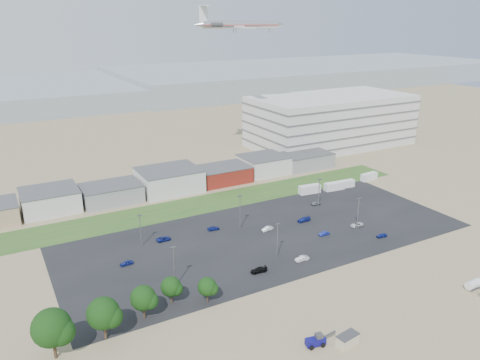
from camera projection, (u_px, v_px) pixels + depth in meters
ground at (291, 269)px, 120.18m from camera, size 700.00×700.00×0.00m
parking_lot at (266, 235)px, 139.01m from camera, size 120.00×50.00×0.01m
grass_strip at (206, 203)px, 163.19m from camera, size 160.00×16.00×0.02m
hills_backdrop at (117, 89)px, 397.59m from camera, size 700.00×200.00×9.00m
building_row at (141, 185)px, 169.82m from camera, size 170.00×20.00×8.00m
parking_garage at (331, 121)px, 235.91m from camera, size 80.00×40.00×25.00m
portable_shed at (347, 340)px, 91.93m from camera, size 4.98×3.06×2.36m
telehandler at (316, 340)px, 91.60m from camera, size 6.67×3.28×2.66m
storage_tank_nw at (473, 284)px, 111.24m from camera, size 4.13×2.20×2.43m
storage_tank_ne at (475, 284)px, 111.45m from camera, size 3.96×2.34×2.25m
box_trailer_a at (310, 189)px, 172.33m from camera, size 8.49×3.42×3.10m
box_trailer_b at (334, 186)px, 175.72m from camera, size 8.01×3.15×2.93m
box_trailer_c at (345, 184)px, 178.47m from camera, size 7.50×2.78×2.76m
box_trailer_d at (369, 177)px, 186.59m from camera, size 7.79×3.17×2.84m
tree_far_left at (52, 331)px, 86.90m from camera, size 7.91×7.91×11.86m
tree_left at (104, 316)px, 92.43m from camera, size 6.99×6.99×10.49m
tree_mid at (143, 300)px, 99.22m from camera, size 5.85×5.85×8.77m
tree_right at (171, 289)px, 104.78m from camera, size 4.94×4.94×7.41m
tree_near at (207, 289)px, 105.27m from camera, size 4.63×4.63×6.95m
lightpole_front_l at (174, 267)px, 110.42m from camera, size 1.26×0.53×10.75m
lightpole_front_m at (277, 241)px, 124.80m from camera, size 1.16×0.48×9.86m
lightpole_front_r at (358, 215)px, 140.27m from camera, size 1.25×0.52×10.65m
lightpole_back_l at (141, 231)px, 130.94m from camera, size 1.12×0.47×9.56m
lightpole_back_m at (240, 212)px, 141.89m from camera, size 1.27×0.53×10.83m
lightpole_back_r at (319, 194)px, 156.68m from camera, size 1.27×0.53×10.78m
airliner at (241, 25)px, 195.29m from camera, size 44.52×34.36×11.86m
parked_car_0 at (357, 225)px, 144.90m from camera, size 4.34×2.04×1.20m
parked_car_1 at (324, 234)px, 138.99m from camera, size 3.48×1.26×1.14m
parked_car_2 at (382, 235)px, 137.81m from camera, size 3.47×1.72×1.14m
parked_car_3 at (259, 270)px, 118.64m from camera, size 4.49×2.15×1.26m
parked_car_5 at (126, 263)px, 122.14m from camera, size 3.51×1.58×1.17m
parked_car_6 at (213, 228)px, 142.48m from camera, size 3.81×1.73×1.08m
parked_car_7 at (267, 229)px, 142.13m from camera, size 3.89×1.77×1.24m
parked_car_8 at (316, 203)px, 161.77m from camera, size 3.52×1.49×1.19m
parked_car_9 at (164, 239)px, 135.57m from camera, size 4.30×2.00×1.19m
parked_car_12 at (304, 219)px, 148.56m from camera, size 4.53×1.90×1.31m
parked_car_13 at (302, 259)px, 124.30m from camera, size 3.96×1.49×1.29m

